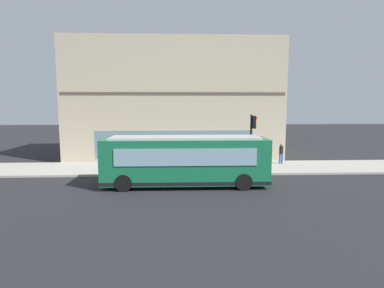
% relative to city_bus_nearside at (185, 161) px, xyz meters
% --- Properties ---
extents(ground, '(120.00, 120.00, 0.00)m').
position_rel_city_bus_nearside_xyz_m(ground, '(0.04, 0.75, -1.55)').
color(ground, '#262628').
extents(sidewalk_curb, '(4.95, 40.00, 0.15)m').
position_rel_city_bus_nearside_xyz_m(sidewalk_curb, '(5.11, 0.75, -1.48)').
color(sidewalk_curb, '#B2ADA3').
rests_on(sidewalk_curb, ground).
extents(building_corner, '(8.40, 19.19, 10.74)m').
position_rel_city_bus_nearside_xyz_m(building_corner, '(11.76, 0.75, 3.81)').
color(building_corner, beige).
rests_on(building_corner, ground).
extents(city_bus_nearside, '(2.65, 10.06, 3.07)m').
position_rel_city_bus_nearside_xyz_m(city_bus_nearside, '(0.00, 0.00, 0.00)').
color(city_bus_nearside, '#197247').
rests_on(city_bus_nearside, ground).
extents(traffic_light_near_corner, '(0.32, 0.49, 4.15)m').
position_rel_city_bus_nearside_xyz_m(traffic_light_near_corner, '(3.17, -4.91, 1.48)').
color(traffic_light_near_corner, black).
rests_on(traffic_light_near_corner, sidewalk_curb).
extents(fire_hydrant, '(0.35, 0.35, 0.74)m').
position_rel_city_bus_nearside_xyz_m(fire_hydrant, '(3.74, -0.18, -1.04)').
color(fire_hydrant, yellow).
rests_on(fire_hydrant, sidewalk_curb).
extents(pedestrian_by_light_pole, '(0.32, 0.32, 1.72)m').
position_rel_city_bus_nearside_xyz_m(pedestrian_by_light_pole, '(3.90, -2.75, -0.41)').
color(pedestrian_by_light_pole, '#3359A5').
rests_on(pedestrian_by_light_pole, sidewalk_curb).
extents(pedestrian_near_building_entrance, '(0.32, 0.32, 1.67)m').
position_rel_city_bus_nearside_xyz_m(pedestrian_near_building_entrance, '(6.25, -8.05, -0.44)').
color(pedestrian_near_building_entrance, '#3359A5').
rests_on(pedestrian_near_building_entrance, sidewalk_curb).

